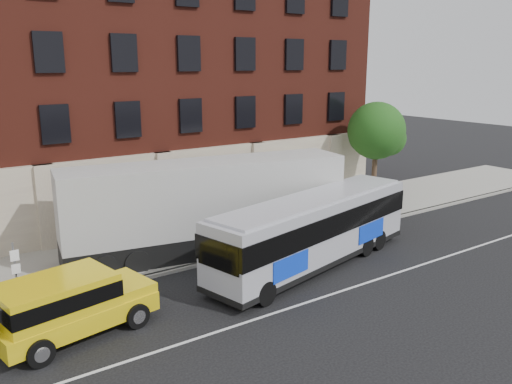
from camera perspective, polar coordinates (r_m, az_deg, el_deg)
ground at (r=19.67m, az=5.55°, el=-12.58°), size 120.00×120.00×0.00m
sidewalk at (r=26.59m, az=-7.09°, el=-5.26°), size 60.00×6.00×0.15m
kerb at (r=24.12m, az=-3.74°, el=-7.22°), size 60.00×0.25×0.15m
lane_line at (r=20.01m, az=4.61°, el=-12.05°), size 60.00×0.12×0.01m
building at (r=32.40m, az=-14.19°, el=11.40°), size 30.00×12.10×15.00m
sign_pole at (r=21.03m, az=-24.46°, el=-7.71°), size 0.30×0.20×2.50m
street_tree at (r=34.17m, az=12.91°, el=6.23°), size 3.60×3.60×6.20m
city_bus at (r=23.11m, az=6.24°, el=-3.88°), size 11.67×4.89×3.13m
yellow_suv at (r=18.42m, az=-19.72°, el=-11.17°), size 5.59×3.10×2.08m
shipping_container at (r=24.50m, az=-5.25°, el=-1.79°), size 13.33×4.89×4.36m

